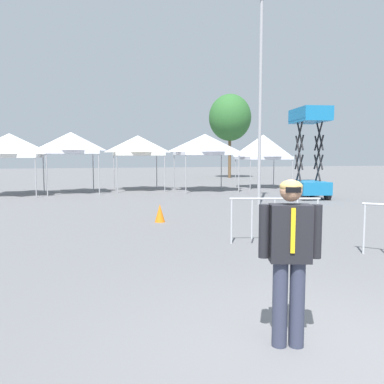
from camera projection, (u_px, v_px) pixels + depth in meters
name	position (u px, v px, depth m)	size (l,w,h in m)	color
ground_plane	(322.00, 355.00, 3.97)	(140.00, 140.00, 0.00)	slate
canopy_tent_right_of_center	(10.00, 146.00, 20.09)	(3.14, 3.14, 3.21)	#9E9EA3
canopy_tent_behind_left	(71.00, 143.00, 21.40)	(2.94, 2.94, 3.36)	#9E9EA3
canopy_tent_behind_center	(138.00, 146.00, 23.21)	(2.90, 2.90, 3.27)	#9E9EA3
canopy_tent_far_right	(205.00, 145.00, 22.91)	(3.34, 3.34, 3.34)	#9E9EA3
canopy_tent_far_left	(263.00, 147.00, 25.19)	(3.12, 3.12, 3.43)	#9E9EA3
scissor_lift	(308.00, 172.00, 18.88)	(1.78, 2.51, 4.33)	black
person_foreground	(290.00, 251.00, 4.07)	(0.62, 0.36, 1.78)	#33384C
light_pole_near_lift	(260.00, 86.00, 15.96)	(0.36, 0.36, 8.69)	#9E9EA3
tree_behind_tents_left	(230.00, 118.00, 36.81)	(3.98, 3.98, 7.90)	brown
crowd_barrier_mid_lot	(275.00, 211.00, 9.00)	(2.04, 0.61, 1.08)	#B7BABF
traffic_cone_lot_center	(160.00, 213.00, 12.04)	(0.32, 0.32, 0.55)	orange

